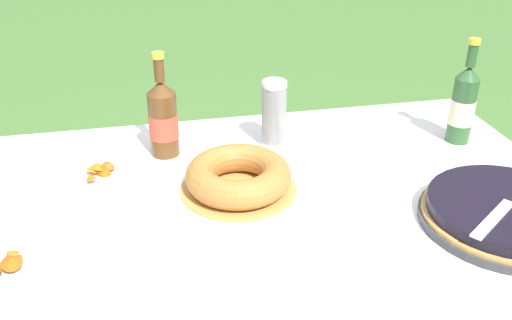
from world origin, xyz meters
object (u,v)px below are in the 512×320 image
Objects in this scene: cup_stack at (274,114)px; cider_bottle_amber at (163,119)px; berry_tart at (506,214)px; snack_plate_near at (6,262)px; snack_plate_left at (102,172)px; cider_bottle_green at (463,104)px; bundt_cake at (238,177)px.

cider_bottle_amber is (-0.32, 0.01, 0.01)m from cup_stack.
berry_tart is 1.32× the size of cider_bottle_amber.
cider_bottle_amber is 0.59m from snack_plate_near.
snack_plate_left is at bearing -150.46° from cider_bottle_amber.
snack_plate_near is at bearing -117.95° from snack_plate_left.
cider_bottle_green is 1.04× the size of cider_bottle_amber.
snack_plate_left is (-0.93, 0.42, -0.02)m from berry_tart.
cup_stack is (-0.44, 0.52, 0.07)m from berry_tart.
cider_bottle_amber reaches higher than berry_tart.
bundt_cake is 0.31m from cider_bottle_amber.
snack_plate_near is (-1.12, 0.07, -0.02)m from berry_tart.
berry_tart is at bearing -25.33° from bundt_cake.
cup_stack is 0.64× the size of cider_bottle_green.
cider_bottle_green reaches higher than bundt_cake.
bundt_cake is at bearing 21.24° from snack_plate_near.
cider_bottle_amber is (-0.76, 0.52, 0.08)m from berry_tart.
bundt_cake is 0.57m from snack_plate_near.
cider_bottle_green is 1.55× the size of snack_plate_left.
berry_tart is 0.68m from cup_stack.
cider_bottle_amber reaches higher than cup_stack.
cup_stack reaches higher than snack_plate_left.
snack_plate_near is at bearing 176.42° from berry_tart.
berry_tart is at bearing -34.62° from cider_bottle_amber.
cup_stack is at bearing -1.15° from cider_bottle_amber.
cup_stack reaches higher than berry_tart.
snack_plate_left is (-0.18, -0.10, -0.10)m from cider_bottle_amber.
cup_stack is at bearing 10.68° from snack_plate_left.
bundt_cake is at bearing -167.84° from cider_bottle_green.
snack_plate_near is at bearing -163.81° from cider_bottle_green.
berry_tart and snack_plate_near have the same top height.
snack_plate_near is (-1.24, -0.36, -0.11)m from cider_bottle_green.
snack_plate_left is (-0.50, -0.09, -0.09)m from cup_stack.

